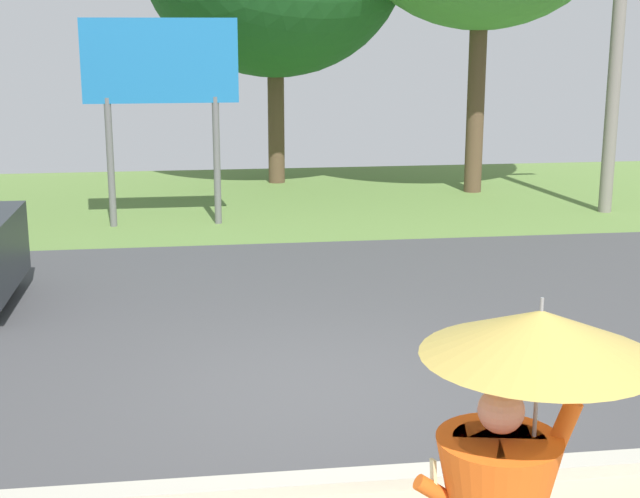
# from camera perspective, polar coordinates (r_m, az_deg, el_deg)

# --- Properties ---
(ground_plane) EXTENTS (40.00, 22.00, 0.20)m
(ground_plane) POSITION_cam_1_polar(r_m,az_deg,el_deg) (11.60, -1.92, -3.30)
(ground_plane) COLOR #424244
(monk_pedestrian) EXTENTS (1.13, 1.11, 2.13)m
(monk_pedestrian) POSITION_cam_1_polar(r_m,az_deg,el_deg) (4.60, 11.54, -14.87)
(monk_pedestrian) COLOR #E55B19
(monk_pedestrian) RESTS_ON ground_plane
(utility_pole) EXTENTS (1.80, 0.24, 6.48)m
(utility_pole) POSITION_cam_1_polar(r_m,az_deg,el_deg) (17.55, 18.12, 13.23)
(utility_pole) COLOR gray
(utility_pole) RESTS_ON ground_plane
(roadside_billboard) EXTENTS (2.60, 0.12, 3.50)m
(roadside_billboard) POSITION_cam_1_polar(r_m,az_deg,el_deg) (15.80, -9.91, 10.58)
(roadside_billboard) COLOR slate
(roadside_billboard) RESTS_ON ground_plane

